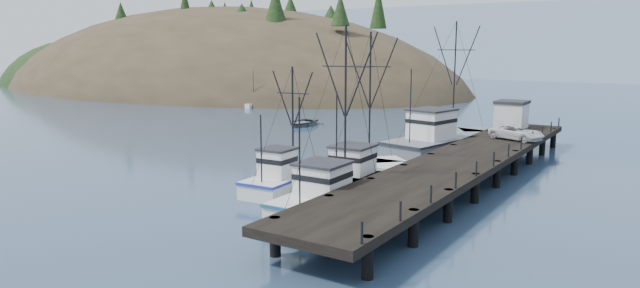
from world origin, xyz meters
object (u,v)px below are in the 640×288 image
object	(u,v)px
pier	(463,161)
work_vessel	(443,142)
trawler_far	(362,174)
motorboat	(303,125)
pier_shed	(511,114)
trawler_mid	(287,179)
pickup_truck	(517,132)
trawler_near	(336,195)

from	to	relation	value
pier	work_vessel	distance (m)	11.41
pier	trawler_far	distance (m)	7.76
trawler_far	motorboat	size ratio (longest dim) A/B	2.00
pier	pier_shed	xyz separation A→B (m)	(-1.23, 18.00, 1.73)
trawler_mid	pier_shed	xyz separation A→B (m)	(8.69, 27.05, 2.60)
pier	pickup_truck	size ratio (longest dim) A/B	9.05
trawler_far	trawler_near	bearing A→B (deg)	-76.41
trawler_far	work_vessel	xyz separation A→B (m)	(0.63, 14.82, 0.41)
pier_shed	motorboat	xyz separation A→B (m)	(-27.05, 1.46, -3.42)
pier	motorboat	distance (m)	34.36
trawler_mid	trawler_far	xyz separation A→B (m)	(3.87, 4.26, 0.00)
pickup_truck	pier_shed	bearing A→B (deg)	35.46
trawler_far	motorboat	xyz separation A→B (m)	(-22.23, 24.25, -0.82)
pier_shed	pickup_truck	world-z (taller)	pier_shed
trawler_near	trawler_mid	size ratio (longest dim) A/B	1.30
trawler_mid	motorboat	world-z (taller)	trawler_mid
trawler_far	trawler_mid	bearing A→B (deg)	-132.21
pickup_truck	trawler_near	bearing A→B (deg)	-177.91
trawler_far	pier_shed	bearing A→B (deg)	78.05
trawler_near	trawler_far	xyz separation A→B (m)	(-1.50, 6.22, 0.00)
motorboat	trawler_near	bearing A→B (deg)	-60.41
pier_shed	pickup_truck	xyz separation A→B (m)	(2.48, -7.51, -0.74)
pier_shed	trawler_near	bearing A→B (deg)	-96.53
trawler_mid	pier_shed	bearing A→B (deg)	72.19
pier	trawler_near	distance (m)	11.94
motorboat	trawler_far	bearing A→B (deg)	-55.82
trawler_far	pickup_truck	size ratio (longest dim) A/B	2.41
pier	trawler_near	size ratio (longest dim) A/B	3.67
pickup_truck	trawler_mid	bearing A→B (deg)	167.43
trawler_far	motorboat	world-z (taller)	trawler_far
pier	pickup_truck	bearing A→B (deg)	83.17
pier_shed	motorboat	bearing A→B (deg)	176.92
motorboat	pickup_truck	bearing A→B (deg)	-25.23
pier	pier_shed	world-z (taller)	pier_shed
trawler_near	pier_shed	world-z (taller)	trawler_near
trawler_near	pier_shed	size ratio (longest dim) A/B	3.75
trawler_mid	pickup_truck	size ratio (longest dim) A/B	1.90
pier_shed	trawler_far	bearing A→B (deg)	-101.95
trawler_near	motorboat	bearing A→B (deg)	127.92
pier	trawler_near	world-z (taller)	trawler_near
work_vessel	pickup_truck	bearing A→B (deg)	3.91
pier	pickup_truck	distance (m)	10.61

